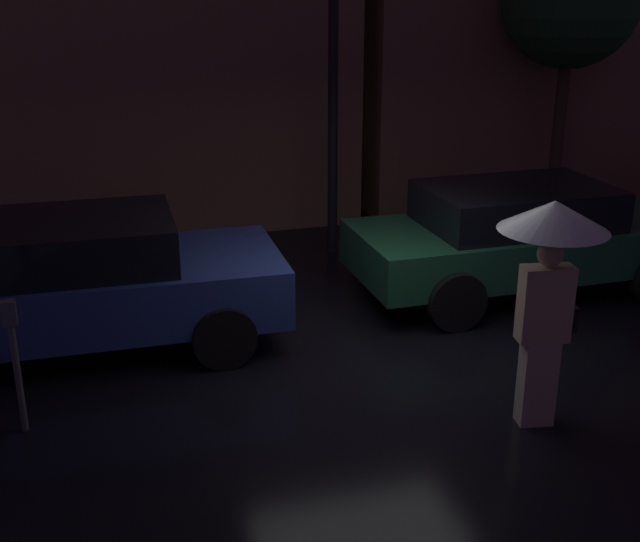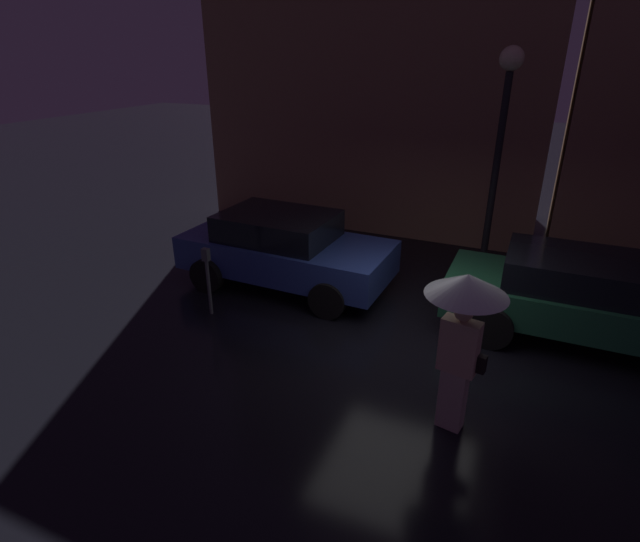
{
  "view_description": "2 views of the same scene",
  "coord_description": "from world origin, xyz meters",
  "px_view_note": "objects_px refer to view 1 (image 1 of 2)",
  "views": [
    {
      "loc": [
        -2.75,
        -6.99,
        3.8
      ],
      "look_at": [
        -0.6,
        0.16,
        1.07
      ],
      "focal_mm": 45.0,
      "sensor_mm": 36.0,
      "label": 1
    },
    {
      "loc": [
        1.49,
        -6.6,
        4.33
      ],
      "look_at": [
        -1.51,
        0.12,
        1.05
      ],
      "focal_mm": 28.0,
      "sensor_mm": 36.0,
      "label": 2
    }
  ],
  "objects_px": {
    "parked_car_blue": "(86,281)",
    "parking_meter": "(14,352)",
    "street_lamp_near": "(333,32)",
    "pedestrian_with_umbrella": "(550,260)",
    "parked_car_green": "(523,236)"
  },
  "relations": [
    {
      "from": "parked_car_blue",
      "to": "street_lamp_near",
      "type": "xyz_separation_m",
      "value": [
        3.51,
        2.36,
        2.36
      ]
    },
    {
      "from": "parked_car_blue",
      "to": "parking_meter",
      "type": "distance_m",
      "value": 1.74
    },
    {
      "from": "parked_car_green",
      "to": "pedestrian_with_umbrella",
      "type": "height_order",
      "value": "pedestrian_with_umbrella"
    },
    {
      "from": "parked_car_green",
      "to": "pedestrian_with_umbrella",
      "type": "bearing_deg",
      "value": -117.73
    },
    {
      "from": "pedestrian_with_umbrella",
      "to": "parking_meter",
      "type": "distance_m",
      "value": 4.66
    },
    {
      "from": "parked_car_blue",
      "to": "street_lamp_near",
      "type": "bearing_deg",
      "value": 35.5
    },
    {
      "from": "parked_car_blue",
      "to": "street_lamp_near",
      "type": "distance_m",
      "value": 4.84
    },
    {
      "from": "pedestrian_with_umbrella",
      "to": "street_lamp_near",
      "type": "xyz_separation_m",
      "value": [
        -0.29,
        5.16,
        1.57
      ]
    },
    {
      "from": "parked_car_green",
      "to": "parking_meter",
      "type": "height_order",
      "value": "parked_car_green"
    },
    {
      "from": "pedestrian_with_umbrella",
      "to": "street_lamp_near",
      "type": "relative_size",
      "value": 0.47
    },
    {
      "from": "parking_meter",
      "to": "street_lamp_near",
      "type": "height_order",
      "value": "street_lamp_near"
    },
    {
      "from": "parked_car_green",
      "to": "parking_meter",
      "type": "bearing_deg",
      "value": -163.9
    },
    {
      "from": "pedestrian_with_umbrella",
      "to": "parked_car_blue",
      "type": "bearing_deg",
      "value": -26.29
    },
    {
      "from": "parked_car_green",
      "to": "pedestrian_with_umbrella",
      "type": "distance_m",
      "value": 3.41
    },
    {
      "from": "parked_car_blue",
      "to": "street_lamp_near",
      "type": "height_order",
      "value": "street_lamp_near"
    }
  ]
}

